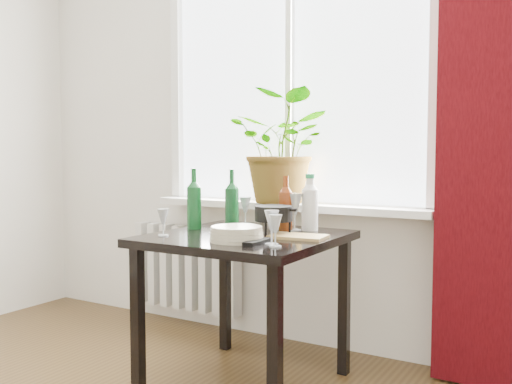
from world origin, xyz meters
The scene contains 19 objects.
window centered at (0.00, 2.22, 1.60)m, with size 1.72×0.08×1.62m.
windowsill centered at (0.00, 2.15, 0.82)m, with size 1.72×0.20×0.04m.
curtain centered at (1.12, 2.12, 1.30)m, with size 0.50×0.12×2.56m.
radiator centered at (-0.75, 2.18, 0.38)m, with size 0.80×0.10×0.55m.
table centered at (0.10, 1.55, 0.65)m, with size 0.85×0.85×0.74m.
potted_plant centered at (0.02, 2.10, 1.16)m, with size 0.57×0.50×0.64m, color #327D21.
wine_bottle_left centered at (-0.24, 1.59, 0.90)m, with size 0.07×0.07×0.32m, color #0D481B, non-canonical shape.
wine_bottle_right centered at (-0.08, 1.71, 0.90)m, with size 0.07×0.07×0.31m, color #0C401A, non-canonical shape.
bottle_amber centered at (0.21, 1.76, 0.88)m, with size 0.07×0.07×0.29m, color #6A270B, non-canonical shape.
cleaning_bottle centered at (0.31, 1.84, 0.89)m, with size 0.08×0.08×0.29m, color white, non-canonical shape.
wineglass_front_right centered at (0.36, 1.34, 0.82)m, with size 0.06×0.06×0.15m, color silver, non-canonical shape.
wineglass_far_right centered at (0.40, 1.30, 0.81)m, with size 0.06×0.06×0.14m, color silver, non-canonical shape.
wineglass_back_center centered at (0.24, 1.79, 0.84)m, with size 0.08×0.08×0.20m, color #B1BABE, non-canonical shape.
wineglass_back_left centered at (-0.11, 1.88, 0.82)m, with size 0.07×0.07×0.15m, color #B6C1C4, non-canonical shape.
wineglass_front_left centered at (-0.21, 1.31, 0.81)m, with size 0.06×0.06×0.13m, color silver, non-canonical shape.
plate_stack centered at (0.18, 1.35, 0.77)m, with size 0.24×0.24×0.07m, color beige.
fondue_pot centered at (0.23, 1.60, 0.81)m, with size 0.21×0.18×0.14m, color black, non-canonical shape.
tv_remote centered at (0.30, 1.33, 0.75)m, with size 0.05×0.18×0.02m, color black.
cutting_board centered at (0.37, 1.58, 0.75)m, with size 0.25×0.16×0.01m, color #A7884B.
Camera 1 is at (1.54, -0.77, 1.14)m, focal length 40.00 mm.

